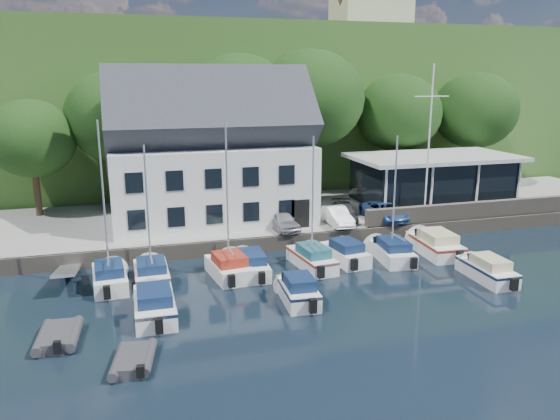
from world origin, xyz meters
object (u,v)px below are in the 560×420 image
(club_pavilion, at_px, (433,180))
(boat_r1_4, at_px, (313,197))
(boat_r1_2, at_px, (227,203))
(flagpole, at_px, (429,144))
(dinghy_1, at_px, (134,358))
(boat_r2_0, at_px, (154,302))
(car_silver, at_px, (282,220))
(harbor_building, at_px, (211,161))
(boat_r1_7, at_px, (435,242))
(car_dgrey, at_px, (344,212))
(boat_r1_1, at_px, (148,211))
(boat_r1_0, at_px, (104,210))
(boat_r1_6, at_px, (395,194))
(car_white, at_px, (337,216))
(dinghy_0, at_px, (59,334))
(boat_r1_5, at_px, (345,251))
(boat_r2_2, at_px, (298,288))
(boat_r2_4, at_px, (487,268))
(boat_r1_3, at_px, (250,262))
(car_blue, at_px, (385,211))

(club_pavilion, relative_size, boat_r1_4, 1.51)
(boat_r1_2, bearing_deg, flagpole, 10.34)
(flagpole, bearing_deg, dinghy_1, -147.37)
(boat_r2_0, height_order, dinghy_1, boat_r2_0)
(boat_r2_0, bearing_deg, car_silver, 46.91)
(harbor_building, relative_size, car_silver, 3.82)
(boat_r1_7, bearing_deg, car_dgrey, 126.39)
(boat_r1_1, distance_m, dinghy_1, 9.94)
(boat_r1_0, height_order, boat_r1_6, boat_r1_0)
(car_white, xyz_separation_m, flagpole, (6.71, -0.51, 4.92))
(boat_r1_1, distance_m, dinghy_0, 8.40)
(car_white, bearing_deg, boat_r1_2, -146.50)
(car_dgrey, xyz_separation_m, boat_r1_2, (-9.86, -6.47, 2.80))
(harbor_building, distance_m, boat_r2_0, 15.30)
(car_dgrey, xyz_separation_m, boat_r1_1, (-14.20, -6.05, 2.52))
(car_white, height_order, boat_r1_5, car_white)
(boat_r2_2, distance_m, boat_r2_4, 11.31)
(boat_r1_7, relative_size, boat_r2_0, 1.10)
(boat_r1_0, bearing_deg, boat_r1_5, -2.45)
(harbor_building, height_order, boat_r2_4, harbor_building)
(club_pavilion, relative_size, boat_r1_5, 2.47)
(boat_r1_2, bearing_deg, boat_r2_0, -143.80)
(car_silver, distance_m, boat_r2_2, 10.16)
(boat_r1_3, bearing_deg, boat_r1_4, 1.54)
(boat_r1_6, distance_m, boat_r2_2, 9.67)
(car_silver, bearing_deg, dinghy_0, -146.32)
(harbor_building, bearing_deg, boat_r1_7, -34.59)
(boat_r2_0, bearing_deg, club_pavilion, 30.64)
(car_dgrey, xyz_separation_m, boat_r2_4, (4.16, -11.01, -0.91))
(boat_r1_1, bearing_deg, boat_r1_6, -1.19)
(car_dgrey, height_order, dinghy_1, car_dgrey)
(boat_r1_0, distance_m, boat_r1_1, 2.25)
(flagpole, distance_m, boat_r1_7, 7.55)
(dinghy_0, relative_size, dinghy_1, 1.10)
(harbor_building, xyz_separation_m, dinghy_0, (-9.34, -15.13, -4.99))
(car_blue, height_order, boat_r1_1, boat_r1_1)
(boat_r1_1, height_order, boat_r1_4, boat_r1_4)
(car_silver, height_order, boat_r2_0, car_silver)
(boat_r1_5, height_order, boat_r1_7, boat_r1_7)
(car_silver, bearing_deg, boat_r1_2, -137.52)
(boat_r1_2, bearing_deg, boat_r1_1, 167.43)
(boat_r1_3, relative_size, boat_r1_7, 0.89)
(boat_r1_1, xyz_separation_m, boat_r2_4, (18.36, -4.96, -3.43))
(flagpole, xyz_separation_m, boat_r2_2, (-12.87, -9.43, -5.83))
(boat_r2_0, xyz_separation_m, boat_r2_4, (18.50, -0.33, -0.05))
(boat_r1_0, bearing_deg, boat_r1_6, -4.05)
(dinghy_1, bearing_deg, flagpole, 42.78)
(boat_r1_1, relative_size, boat_r1_6, 0.98)
(boat_r1_1, bearing_deg, car_dgrey, 23.13)
(boat_r1_4, xyz_separation_m, dinghy_1, (-10.74, -8.84, -4.04))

